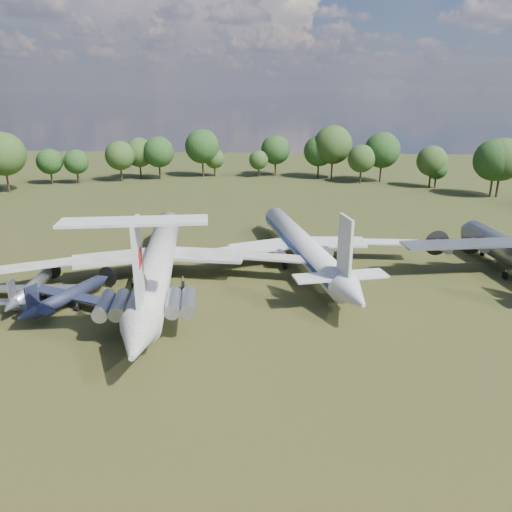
# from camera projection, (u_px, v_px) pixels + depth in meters

# --- Properties ---
(ground) EXTENTS (300.00, 300.00, 0.00)m
(ground) POSITION_uv_depth(u_px,v_px,m) (203.00, 284.00, 67.22)
(ground) COLOR #1C3612
(ground) RESTS_ON ground
(il62_airliner) EXTENTS (51.20, 61.50, 5.39)m
(il62_airliner) POSITION_uv_depth(u_px,v_px,m) (159.00, 266.00, 66.16)
(il62_airliner) COLOR #B4B4AF
(il62_airliner) RESTS_ON ground
(tu104_jet) EXTENTS (48.13, 56.67, 4.87)m
(tu104_jet) POSITION_uv_depth(u_px,v_px,m) (302.00, 249.00, 73.82)
(tu104_jet) COLOR white
(tu104_jet) RESTS_ON ground
(small_prop_west) EXTENTS (16.55, 19.11, 2.36)m
(small_prop_west) POSITION_uv_depth(u_px,v_px,m) (69.00, 299.00, 59.57)
(small_prop_west) COLOR black
(small_prop_west) RESTS_ON ground
(small_prop_northwest) EXTENTS (12.57, 16.24, 2.24)m
(small_prop_northwest) POSITION_uv_depth(u_px,v_px,m) (32.00, 291.00, 61.97)
(small_prop_northwest) COLOR #A1A4A9
(small_prop_northwest) RESTS_ON ground
(person_on_il62) EXTENTS (0.73, 0.56, 1.79)m
(person_on_il62) POSITION_uv_depth(u_px,v_px,m) (144.00, 282.00, 50.77)
(person_on_il62) COLOR olive
(person_on_il62) RESTS_ON il62_airliner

